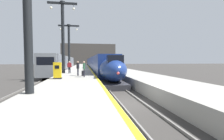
% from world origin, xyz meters
% --- Properties ---
extents(ground_plane, '(260.00, 260.00, 0.00)m').
position_xyz_m(ground_plane, '(0.00, 0.00, 0.00)').
color(ground_plane, '#33302D').
extents(platform_left, '(4.80, 110.00, 1.05)m').
position_xyz_m(platform_left, '(-4.05, 24.75, 0.53)').
color(platform_left, gray).
rests_on(platform_left, ground).
extents(platform_right, '(4.80, 110.00, 1.05)m').
position_xyz_m(platform_right, '(4.05, 24.75, 0.53)').
color(platform_right, gray).
rests_on(platform_right, ground).
extents(platform_left_safety_stripe, '(0.20, 107.80, 0.01)m').
position_xyz_m(platform_left_safety_stripe, '(-1.77, 24.75, 1.05)').
color(platform_left_safety_stripe, yellow).
rests_on(platform_left_safety_stripe, platform_left).
extents(rail_main_left, '(0.08, 110.00, 0.12)m').
position_xyz_m(rail_main_left, '(-0.75, 27.50, 0.06)').
color(rail_main_left, slate).
rests_on(rail_main_left, ground).
extents(rail_main_right, '(0.08, 110.00, 0.12)m').
position_xyz_m(rail_main_right, '(0.75, 27.50, 0.06)').
color(rail_main_right, slate).
rests_on(rail_main_right, ground).
extents(rail_secondary_left, '(0.08, 110.00, 0.12)m').
position_xyz_m(rail_secondary_left, '(-8.85, 27.50, 0.06)').
color(rail_secondary_left, slate).
rests_on(rail_secondary_left, ground).
extents(rail_secondary_right, '(0.08, 110.00, 0.12)m').
position_xyz_m(rail_secondary_right, '(-7.35, 27.50, 0.06)').
color(rail_secondary_right, slate).
rests_on(rail_secondary_right, ground).
extents(highspeed_train_main, '(2.92, 74.55, 3.60)m').
position_xyz_m(highspeed_train_main, '(0.00, 40.57, 1.98)').
color(highspeed_train_main, navy).
rests_on(highspeed_train_main, ground).
extents(regional_train_adjacent, '(2.85, 36.60, 3.80)m').
position_xyz_m(regional_train_adjacent, '(-8.10, 30.87, 2.13)').
color(regional_train_adjacent, gray).
rests_on(regional_train_adjacent, ground).
extents(station_column_mid, '(4.00, 0.68, 9.91)m').
position_xyz_m(station_column_mid, '(-5.90, 13.65, 6.96)').
color(station_column_mid, black).
rests_on(station_column_mid, platform_left).
extents(station_column_far, '(4.00, 0.68, 8.75)m').
position_xyz_m(station_column_far, '(-5.90, 23.02, 6.34)').
color(station_column_far, black).
rests_on(station_column_far, platform_left).
extents(passenger_near_edge, '(0.31, 0.55, 1.69)m').
position_xyz_m(passenger_near_edge, '(-3.74, 9.17, 2.04)').
color(passenger_near_edge, '#23232D').
rests_on(passenger_near_edge, platform_left).
extents(passenger_mid_platform, '(0.24, 0.57, 1.69)m').
position_xyz_m(passenger_mid_platform, '(-3.03, 7.48, 2.04)').
color(passenger_mid_platform, '#23232D').
rests_on(passenger_mid_platform, platform_left).
extents(passenger_far_waiting, '(0.57, 0.23, 1.69)m').
position_xyz_m(passenger_far_waiting, '(-5.04, 13.25, 2.04)').
color(passenger_far_waiting, '#23232D').
rests_on(passenger_far_waiting, platform_left).
extents(rolling_suitcase, '(0.40, 0.22, 0.98)m').
position_xyz_m(rolling_suitcase, '(-3.12, 8.85, 1.35)').
color(rolling_suitcase, black).
rests_on(rolling_suitcase, platform_left).
extents(ticket_machine_yellow, '(0.76, 0.62, 1.60)m').
position_xyz_m(ticket_machine_yellow, '(-5.55, 6.03, 1.79)').
color(ticket_machine_yellow, yellow).
rests_on(ticket_machine_yellow, platform_left).
extents(terminus_back_wall, '(36.00, 2.00, 14.00)m').
position_xyz_m(terminus_back_wall, '(0.00, 102.00, 7.00)').
color(terminus_back_wall, '#4C4742').
rests_on(terminus_back_wall, ground).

